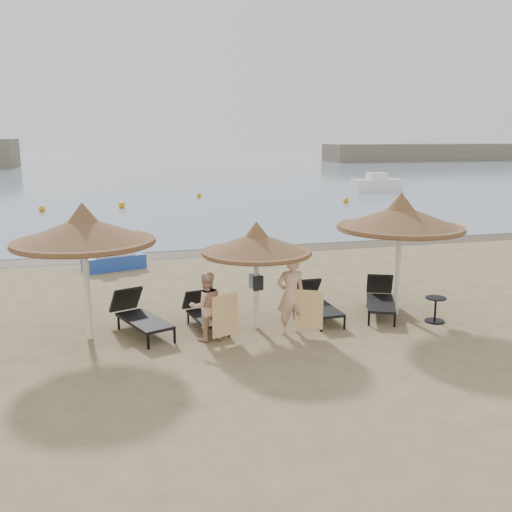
{
  "coord_description": "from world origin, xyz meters",
  "views": [
    {
      "loc": [
        -3.84,
        -12.12,
        4.49
      ],
      "look_at": [
        -0.14,
        1.2,
        1.56
      ],
      "focal_mm": 40.0,
      "sensor_mm": 36.0,
      "label": 1
    }
  ],
  "objects_px": {
    "lounger_far_right": "(380,298)",
    "pedal_boat": "(113,259)",
    "lounger_near_left": "(203,312)",
    "lounger_near_right": "(316,302)",
    "lounger_far_left": "(139,315)",
    "palapa_right": "(400,218)",
    "person_left": "(206,301)",
    "person_right": "(291,288)",
    "palapa_center": "(256,244)",
    "palapa_left": "(83,231)",
    "side_table": "(435,310)"
  },
  "relations": [
    {
      "from": "palapa_center",
      "to": "person_right",
      "type": "distance_m",
      "value": 1.3
    },
    {
      "from": "person_left",
      "to": "pedal_boat",
      "type": "distance_m",
      "value": 8.01
    },
    {
      "from": "lounger_near_right",
      "to": "pedal_boat",
      "type": "bearing_deg",
      "value": 123.83
    },
    {
      "from": "palapa_left",
      "to": "lounger_near_right",
      "type": "bearing_deg",
      "value": 0.9
    },
    {
      "from": "lounger_near_left",
      "to": "lounger_far_right",
      "type": "xyz_separation_m",
      "value": [
        4.58,
        -0.16,
        0.05
      ]
    },
    {
      "from": "palapa_center",
      "to": "person_left",
      "type": "relative_size",
      "value": 1.43
    },
    {
      "from": "palapa_center",
      "to": "side_table",
      "type": "xyz_separation_m",
      "value": [
        4.35,
        -0.72,
        -1.75
      ]
    },
    {
      "from": "lounger_near_right",
      "to": "lounger_far_right",
      "type": "relative_size",
      "value": 0.94
    },
    {
      "from": "person_right",
      "to": "palapa_right",
      "type": "bearing_deg",
      "value": -170.52
    },
    {
      "from": "palapa_right",
      "to": "person_left",
      "type": "bearing_deg",
      "value": -173.68
    },
    {
      "from": "side_table",
      "to": "pedal_boat",
      "type": "relative_size",
      "value": 0.28
    },
    {
      "from": "palapa_left",
      "to": "palapa_right",
      "type": "xyz_separation_m",
      "value": [
        7.53,
        -0.24,
        0.03
      ]
    },
    {
      "from": "lounger_near_left",
      "to": "side_table",
      "type": "xyz_separation_m",
      "value": [
        5.54,
        -1.17,
        -0.06
      ]
    },
    {
      "from": "side_table",
      "to": "lounger_near_right",
      "type": "bearing_deg",
      "value": 157.35
    },
    {
      "from": "palapa_center",
      "to": "lounger_far_right",
      "type": "distance_m",
      "value": 3.78
    },
    {
      "from": "palapa_left",
      "to": "person_left",
      "type": "relative_size",
      "value": 1.72
    },
    {
      "from": "lounger_far_left",
      "to": "palapa_right",
      "type": "bearing_deg",
      "value": -23.98
    },
    {
      "from": "lounger_near_left",
      "to": "lounger_far_right",
      "type": "bearing_deg",
      "value": -11.66
    },
    {
      "from": "lounger_far_right",
      "to": "pedal_boat",
      "type": "distance_m",
      "value": 9.55
    },
    {
      "from": "pedal_boat",
      "to": "palapa_left",
      "type": "bearing_deg",
      "value": -111.47
    },
    {
      "from": "palapa_center",
      "to": "lounger_near_right",
      "type": "distance_m",
      "value": 2.38
    },
    {
      "from": "palapa_center",
      "to": "lounger_near_left",
      "type": "xyz_separation_m",
      "value": [
        -1.19,
        0.45,
        -1.69
      ]
    },
    {
      "from": "palapa_left",
      "to": "person_left",
      "type": "xyz_separation_m",
      "value": [
        2.52,
        -0.79,
        -1.55
      ]
    },
    {
      "from": "person_right",
      "to": "lounger_far_right",
      "type": "bearing_deg",
      "value": -164.89
    },
    {
      "from": "palapa_left",
      "to": "lounger_far_right",
      "type": "distance_m",
      "value": 7.49
    },
    {
      "from": "palapa_right",
      "to": "lounger_far_right",
      "type": "distance_m",
      "value": 2.12
    },
    {
      "from": "palapa_right",
      "to": "lounger_far_left",
      "type": "bearing_deg",
      "value": 176.6
    },
    {
      "from": "lounger_far_right",
      "to": "palapa_center",
      "type": "bearing_deg",
      "value": -149.78
    },
    {
      "from": "palapa_center",
      "to": "lounger_near_left",
      "type": "relative_size",
      "value": 1.41
    },
    {
      "from": "palapa_left",
      "to": "person_left",
      "type": "distance_m",
      "value": 3.07
    },
    {
      "from": "palapa_left",
      "to": "lounger_far_left",
      "type": "xyz_separation_m",
      "value": [
        1.1,
        0.14,
        -2.03
      ]
    },
    {
      "from": "palapa_left",
      "to": "lounger_far_right",
      "type": "height_order",
      "value": "palapa_left"
    },
    {
      "from": "palapa_center",
      "to": "pedal_boat",
      "type": "relative_size",
      "value": 1.18
    },
    {
      "from": "palapa_left",
      "to": "palapa_center",
      "type": "bearing_deg",
      "value": -4.71
    },
    {
      "from": "palapa_center",
      "to": "side_table",
      "type": "height_order",
      "value": "palapa_center"
    },
    {
      "from": "palapa_left",
      "to": "lounger_near_right",
      "type": "height_order",
      "value": "palapa_left"
    },
    {
      "from": "lounger_far_left",
      "to": "lounger_near_left",
      "type": "bearing_deg",
      "value": -20.86
    },
    {
      "from": "person_left",
      "to": "person_right",
      "type": "xyz_separation_m",
      "value": [
        1.94,
        -0.11,
        0.18
      ]
    },
    {
      "from": "person_left",
      "to": "pedal_boat",
      "type": "bearing_deg",
      "value": -81.54
    },
    {
      "from": "lounger_near_right",
      "to": "pedal_boat",
      "type": "xyz_separation_m",
      "value": [
        -4.77,
        6.9,
        -0.05
      ]
    },
    {
      "from": "lounger_near_left",
      "to": "lounger_far_left",
      "type": "bearing_deg",
      "value": 170.03
    },
    {
      "from": "lounger_far_left",
      "to": "lounger_near_left",
      "type": "relative_size",
      "value": 1.21
    },
    {
      "from": "lounger_near_right",
      "to": "side_table",
      "type": "distance_m",
      "value": 2.91
    },
    {
      "from": "lounger_far_right",
      "to": "person_right",
      "type": "height_order",
      "value": "person_right"
    },
    {
      "from": "lounger_near_right",
      "to": "side_table",
      "type": "xyz_separation_m",
      "value": [
        2.68,
        -1.12,
        -0.1
      ]
    },
    {
      "from": "palapa_right",
      "to": "person_left",
      "type": "height_order",
      "value": "palapa_right"
    },
    {
      "from": "palapa_right",
      "to": "palapa_center",
      "type": "bearing_deg",
      "value": -178.83
    },
    {
      "from": "lounger_far_left",
      "to": "side_table",
      "type": "distance_m",
      "value": 7.16
    },
    {
      "from": "side_table",
      "to": "lounger_far_right",
      "type": "bearing_deg",
      "value": 133.5
    },
    {
      "from": "lounger_near_left",
      "to": "lounger_near_right",
      "type": "height_order",
      "value": "lounger_near_right"
    }
  ]
}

